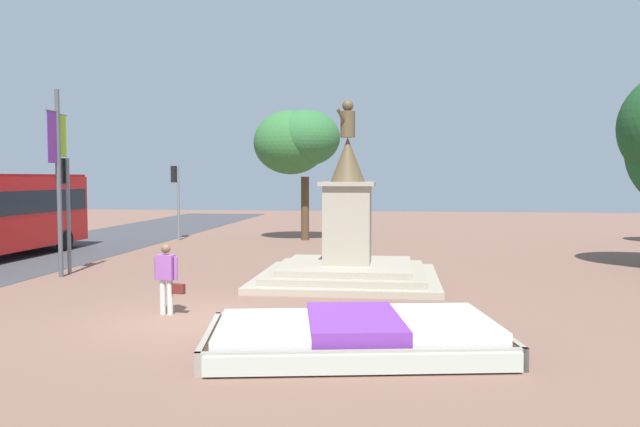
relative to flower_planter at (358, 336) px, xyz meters
name	(u,v)px	position (x,y,z in m)	size (l,w,h in m)	color
ground_plane	(195,320)	(-3.62, 1.93, -0.26)	(87.71, 87.71, 0.00)	brown
flower_planter	(358,336)	(0.00, 0.00, 0.00)	(5.63, 3.81, 0.61)	#38281C
statue_monument	(347,249)	(-0.77, 7.40, 0.68)	(5.27, 5.27, 5.32)	#A09681
traffic_light_mid_block	(65,193)	(-9.74, 7.65, 2.30)	(0.42, 0.31, 3.66)	slate
traffic_light_far_corner	(176,188)	(-10.00, 18.39, 2.28)	(0.41, 0.30, 3.62)	slate
banner_pole	(59,175)	(-9.58, 7.04, 2.87)	(0.14, 1.11, 5.73)	#4C5156
pedestrian_with_handbag	(167,275)	(-4.40, 2.37, 0.62)	(0.73, 0.27, 1.58)	beige
park_tree_far_right	(297,141)	(-4.11, 18.88, 4.56)	(4.19, 3.59, 6.30)	#4C3823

